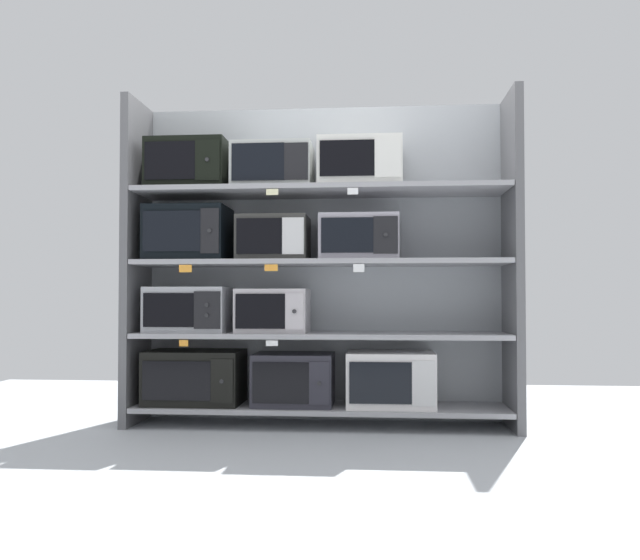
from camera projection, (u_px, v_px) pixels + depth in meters
ground at (302, 471)px, 2.98m from camera, size 6.24×6.00×0.02m
back_panel at (323, 263)px, 4.24m from camera, size 2.44×0.04×2.00m
upright_left at (136, 262)px, 4.09m from camera, size 0.05×0.44×2.00m
upright_right at (513, 260)px, 3.90m from camera, size 0.05×0.44×2.00m
shelf_0 at (320, 408)px, 3.97m from camera, size 2.24×0.44×0.03m
microwave_0 at (195, 377)px, 4.04m from camera, size 0.58×0.39×0.33m
microwave_1 at (294, 379)px, 3.99m from camera, size 0.48×0.38×0.31m
microwave_2 at (390, 379)px, 3.94m from camera, size 0.52×0.38×0.33m
shelf_1 at (320, 335)px, 3.99m from camera, size 2.24×0.44×0.03m
microwave_3 at (189, 310)px, 4.05m from camera, size 0.49×0.35×0.28m
microwave_4 at (273, 311)px, 4.01m from camera, size 0.43×0.35×0.27m
price_tag_0 at (184, 343)px, 3.83m from camera, size 0.05×0.00×0.04m
price_tag_1 at (272, 343)px, 3.79m from camera, size 0.07×0.00×0.03m
shelf_2 at (320, 263)px, 4.00m from camera, size 2.24×0.44×0.03m
microwave_5 at (189, 234)px, 4.07m from camera, size 0.49×0.39×0.33m
microwave_6 at (274, 239)px, 4.02m from camera, size 0.42×0.35×0.27m
microwave_7 at (359, 238)px, 3.98m from camera, size 0.47×0.37×0.27m
price_tag_2 at (185, 269)px, 3.84m from camera, size 0.08×0.00×0.04m
price_tag_3 at (271, 268)px, 3.80m from camera, size 0.08×0.00×0.04m
price_tag_4 at (359, 268)px, 3.76m from camera, size 0.06×0.00×0.05m
shelf_3 at (320, 191)px, 4.01m from camera, size 2.24×0.44×0.03m
microwave_8 at (189, 166)px, 4.08m from camera, size 0.49×0.34×0.31m
microwave_9 at (273, 167)px, 4.03m from camera, size 0.48×0.33×0.27m
microwave_10 at (360, 164)px, 3.99m from camera, size 0.50×0.39×0.29m
price_tag_5 at (272, 192)px, 3.81m from camera, size 0.07×0.00×0.04m
price_tag_6 at (353, 191)px, 3.77m from camera, size 0.06×0.00×0.04m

